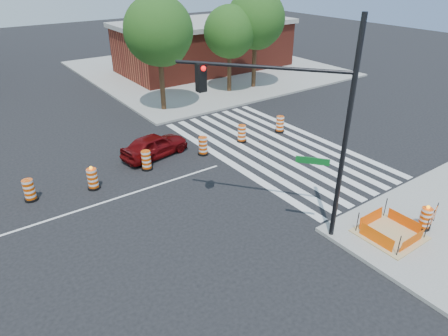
{
  "coord_description": "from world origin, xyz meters",
  "views": [
    {
      "loc": [
        -3.57,
        -15.51,
        9.68
      ],
      "look_at": [
        5.62,
        -2.6,
        1.4
      ],
      "focal_mm": 32.0,
      "sensor_mm": 36.0,
      "label": 1
    }
  ],
  "objects": [
    {
      "name": "red_coupe",
      "position": [
        4.91,
        2.97,
        0.65
      ],
      "size": [
        4.07,
        2.24,
        1.31
      ],
      "primitive_type": "imported",
      "rotation": [
        0.0,
        0.0,
        1.76
      ],
      "color": "#5E0809",
      "rests_on": "ground"
    },
    {
      "name": "median_drum_4",
      "position": [
        0.91,
        1.48,
        0.49
      ],
      "size": [
        0.6,
        0.6,
        1.18
      ],
      "color": "black",
      "rests_on": "ground"
    },
    {
      "name": "barricade",
      "position": [
        10.99,
        -9.59,
        0.63
      ],
      "size": [
        0.72,
        0.26,
        0.88
      ],
      "rotation": [
        0.0,
        0.0,
        0.31
      ],
      "color": "#DD4904",
      "rests_on": "ground"
    },
    {
      "name": "lane_centerline",
      "position": [
        0.0,
        0.0,
        0.01
      ],
      "size": [
        14.0,
        0.12,
        0.01
      ],
      "primitive_type": "cube",
      "color": "silver",
      "rests_on": "ground"
    },
    {
      "name": "tree_north_d",
      "position": [
        15.37,
        10.33,
        4.55
      ],
      "size": [
        3.99,
        3.99,
        6.78
      ],
      "color": "#382314",
      "rests_on": "ground"
    },
    {
      "name": "median_drum_5",
      "position": [
        3.84,
        1.81,
        0.48
      ],
      "size": [
        0.6,
        0.6,
        1.02
      ],
      "color": "black",
      "rests_on": "ground"
    },
    {
      "name": "sidewalk_ne",
      "position": [
        18.0,
        18.0,
        0.07
      ],
      "size": [
        22.0,
        22.0,
        0.15
      ],
      "primitive_type": "cube",
      "color": "gray",
      "rests_on": "ground"
    },
    {
      "name": "brick_storefront",
      "position": [
        18.0,
        18.0,
        2.32
      ],
      "size": [
        16.5,
        8.5,
        4.6
      ],
      "color": "maroon",
      "rests_on": "ground"
    },
    {
      "name": "tree_north_e",
      "position": [
        17.79,
        10.16,
        5.27
      ],
      "size": [
        4.62,
        4.62,
        7.86
      ],
      "color": "#382314",
      "rests_on": "ground"
    },
    {
      "name": "crosswalk_east",
      "position": [
        10.95,
        0.0,
        0.01
      ],
      "size": [
        6.75,
        13.5,
        0.01
      ],
      "color": "silver",
      "rests_on": "ground"
    },
    {
      "name": "ground",
      "position": [
        0.0,
        0.0,
        0.0
      ],
      "size": [
        120.0,
        120.0,
        0.0
      ],
      "primitive_type": "plane",
      "color": "black",
      "rests_on": "ground"
    },
    {
      "name": "median_drum_8",
      "position": [
        12.94,
        1.6,
        0.48
      ],
      "size": [
        0.6,
        0.6,
        1.02
      ],
      "color": "black",
      "rests_on": "ground"
    },
    {
      "name": "excavation_pit",
      "position": [
        9.0,
        -9.0,
        0.22
      ],
      "size": [
        2.2,
        2.2,
        0.9
      ],
      "color": "tan",
      "rests_on": "ground"
    },
    {
      "name": "signal_pole_se",
      "position": [
        6.12,
        -6.3,
        5.01
      ],
      "size": [
        4.01,
        4.88,
        8.17
      ],
      "rotation": [
        0.0,
        0.0,
        2.25
      ],
      "color": "black",
      "rests_on": "ground"
    },
    {
      "name": "median_drum_6",
      "position": [
        7.2,
        1.63,
        0.48
      ],
      "size": [
        0.6,
        0.6,
        1.02
      ],
      "color": "black",
      "rests_on": "ground"
    },
    {
      "name": "tree_north_c",
      "position": [
        8.89,
        9.44,
        5.26
      ],
      "size": [
        4.61,
        4.61,
        7.84
      ],
      "color": "#382314",
      "rests_on": "ground"
    },
    {
      "name": "pit_drum",
      "position": [
        10.49,
        -9.5,
        0.59
      ],
      "size": [
        0.54,
        0.54,
        1.06
      ],
      "color": "black",
      "rests_on": "ground"
    },
    {
      "name": "median_drum_3",
      "position": [
        -1.76,
        2.11,
        0.48
      ],
      "size": [
        0.6,
        0.6,
        1.02
      ],
      "color": "black",
      "rests_on": "ground"
    },
    {
      "name": "median_drum_7",
      "position": [
        10.04,
        1.78,
        0.48
      ],
      "size": [
        0.6,
        0.6,
        1.02
      ],
      "color": "black",
      "rests_on": "ground"
    }
  ]
}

